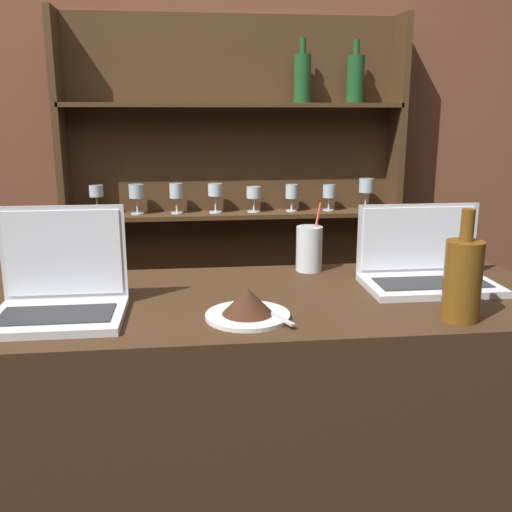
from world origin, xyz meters
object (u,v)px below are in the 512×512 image
laptop_far (426,268)px  water_glass (309,249)px  wine_bottle_amber (463,279)px  cake_plate (248,306)px  laptop_near (60,292)px

laptop_far → water_glass: 0.34m
wine_bottle_amber → cake_plate: bearing=172.0°
cake_plate → wine_bottle_amber: wine_bottle_amber is taller
laptop_near → water_glass: 0.72m
wine_bottle_amber → water_glass: bearing=119.2°
water_glass → wine_bottle_amber: size_ratio=0.80×
water_glass → wine_bottle_amber: wine_bottle_amber is taller
laptop_far → cake_plate: size_ratio=1.77×
laptop_far → wine_bottle_amber: (-0.03, -0.27, 0.05)m
laptop_far → cake_plate: laptop_far is taller
laptop_near → water_glass: bearing=26.1°
laptop_near → water_glass: size_ratio=1.44×
laptop_far → cake_plate: (-0.51, -0.20, -0.02)m
laptop_far → wine_bottle_amber: 0.28m
cake_plate → wine_bottle_amber: size_ratio=0.77×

